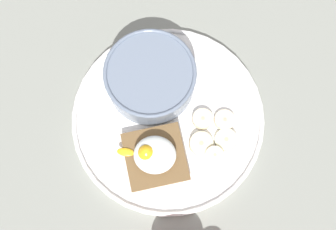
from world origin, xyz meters
The scene contains 10 objects.
ground_plane centered at (0.00, 0.00, 1.00)cm, with size 120.00×120.00×2.00cm, color gray.
plate centered at (0.00, 0.00, 2.80)cm, with size 28.70×28.70×1.60cm.
oatmeal_bowl centered at (-2.81, 5.25, 5.82)cm, with size 13.30×13.30×5.51cm.
toast_slice centered at (-1.53, -6.05, 3.89)cm, with size 10.46×10.46×1.60cm.
poached_egg centered at (-1.72, -6.04, 6.07)cm, with size 8.52×5.43×3.37cm.
banana_slice_front centered at (5.02, -3.69, 3.55)cm, with size 4.99×4.96×1.34cm.
banana_slice_left centered at (5.11, 0.09, 3.55)cm, with size 4.26×4.24×1.19cm.
banana_slice_back centered at (7.03, -5.34, 3.66)cm, with size 4.00×4.03×1.57cm.
banana_slice_right centered at (8.38, 0.01, 3.49)cm, with size 3.49×3.55×1.11cm.
banana_slice_inner centered at (8.64, -2.95, 3.53)cm, with size 4.15×4.09×1.28cm.
Camera 1 is at (0.80, -16.22, 70.58)cm, focal length 50.00 mm.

